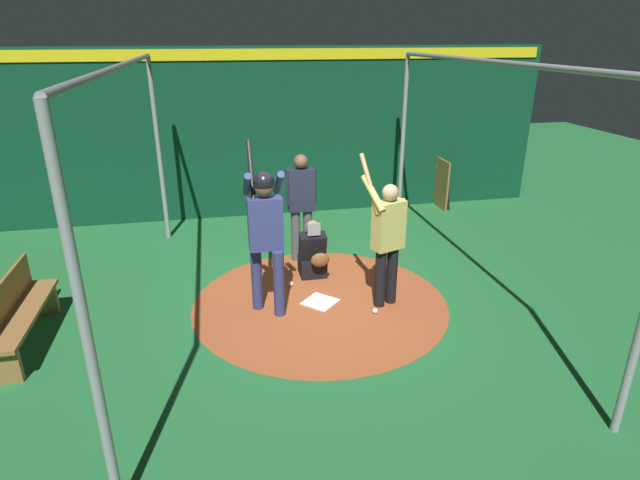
% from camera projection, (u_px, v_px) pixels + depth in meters
% --- Properties ---
extents(ground_plane, '(27.06, 27.06, 0.00)m').
position_uv_depth(ground_plane, '(320.00, 303.00, 7.29)').
color(ground_plane, '#216633').
extents(dirt_circle, '(3.56, 3.56, 0.01)m').
position_uv_depth(dirt_circle, '(320.00, 302.00, 7.29)').
color(dirt_circle, '#9E4C28').
rests_on(dirt_circle, ground).
extents(home_plate, '(0.59, 0.59, 0.01)m').
position_uv_depth(home_plate, '(320.00, 302.00, 7.28)').
color(home_plate, white).
rests_on(home_plate, dirt_circle).
extents(batter, '(0.68, 0.49, 2.26)m').
position_uv_depth(batter, '(265.00, 228.00, 6.63)').
color(batter, navy).
rests_on(batter, ground).
extents(catcher, '(0.58, 0.40, 0.92)m').
position_uv_depth(catcher, '(313.00, 255.00, 7.97)').
color(catcher, black).
rests_on(catcher, ground).
extents(umpire, '(0.22, 0.49, 1.78)m').
position_uv_depth(umpire, '(301.00, 202.00, 8.32)').
color(umpire, '#4C4C51').
rests_on(umpire, ground).
extents(visitor, '(0.55, 0.59, 2.09)m').
position_uv_depth(visitor, '(387.00, 237.00, 6.90)').
color(visitor, black).
rests_on(visitor, ground).
extents(back_wall, '(0.22, 11.06, 3.31)m').
position_uv_depth(back_wall, '(279.00, 133.00, 10.38)').
color(back_wall, '#0C3D26').
rests_on(back_wall, ground).
extents(cage_frame, '(6.15, 4.57, 3.22)m').
position_uv_depth(cage_frame, '(320.00, 142.00, 6.45)').
color(cage_frame, gray).
rests_on(cage_frame, ground).
extents(bat_rack, '(0.94, 0.19, 1.05)m').
position_uv_depth(bat_rack, '(439.00, 183.00, 11.24)').
color(bat_rack, olive).
rests_on(bat_rack, ground).
extents(bench, '(1.77, 0.36, 0.85)m').
position_uv_depth(bench, '(18.00, 312.00, 6.14)').
color(bench, olive).
rests_on(bench, ground).
extents(baseball_0, '(0.07, 0.07, 0.07)m').
position_uv_depth(baseball_0, '(375.00, 311.00, 6.98)').
color(baseball_0, white).
rests_on(baseball_0, dirt_circle).
extents(baseball_1, '(0.07, 0.07, 0.07)m').
position_uv_depth(baseball_1, '(291.00, 284.00, 7.74)').
color(baseball_1, white).
rests_on(baseball_1, dirt_circle).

